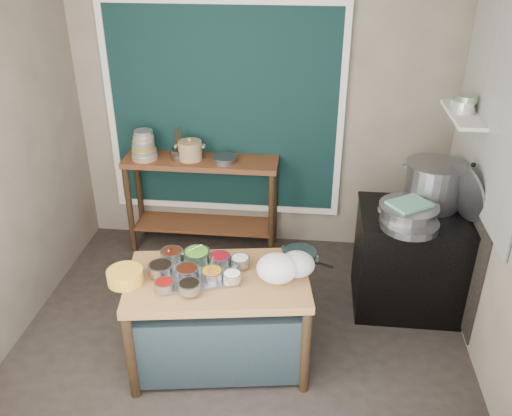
# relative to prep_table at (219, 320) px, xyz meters

# --- Properties ---
(floor) EXTENTS (3.50, 3.00, 0.02)m
(floor) POSITION_rel_prep_table_xyz_m (0.12, 0.30, -0.39)
(floor) COLOR #2D2622
(floor) RESTS_ON ground
(back_wall) EXTENTS (3.50, 0.02, 2.80)m
(back_wall) POSITION_rel_prep_table_xyz_m (0.12, 1.81, 1.02)
(back_wall) COLOR #7A715E
(back_wall) RESTS_ON floor
(right_wall) EXTENTS (0.02, 3.00, 2.80)m
(right_wall) POSITION_rel_prep_table_xyz_m (1.88, 0.30, 1.02)
(right_wall) COLOR #7A715E
(right_wall) RESTS_ON floor
(curtain_panel) EXTENTS (2.10, 0.02, 1.90)m
(curtain_panel) POSITION_rel_prep_table_xyz_m (-0.23, 1.77, 0.98)
(curtain_panel) COLOR black
(curtain_panel) RESTS_ON back_wall
(curtain_frame) EXTENTS (2.22, 0.03, 2.02)m
(curtain_frame) POSITION_rel_prep_table_xyz_m (-0.23, 1.76, 0.98)
(curtain_frame) COLOR beige
(curtain_frame) RESTS_ON back_wall
(tile_panel) EXTENTS (0.02, 1.70, 1.70)m
(tile_panel) POSITION_rel_prep_table_xyz_m (1.86, 0.85, 1.48)
(tile_panel) COLOR #B2B2AA
(tile_panel) RESTS_ON right_wall
(soot_patch) EXTENTS (0.01, 1.30, 1.30)m
(soot_patch) POSITION_rel_prep_table_xyz_m (1.86, 0.95, 0.32)
(soot_patch) COLOR black
(soot_patch) RESTS_ON right_wall
(wall_shelf) EXTENTS (0.22, 0.70, 0.03)m
(wall_shelf) POSITION_rel_prep_table_xyz_m (1.75, 1.15, 1.23)
(wall_shelf) COLOR beige
(wall_shelf) RESTS_ON right_wall
(prep_table) EXTENTS (1.35, 0.90, 0.75)m
(prep_table) POSITION_rel_prep_table_xyz_m (0.00, 0.00, 0.00)
(prep_table) COLOR brown
(prep_table) RESTS_ON floor
(back_counter) EXTENTS (1.45, 0.40, 0.95)m
(back_counter) POSITION_rel_prep_table_xyz_m (-0.43, 1.58, 0.10)
(back_counter) COLOR brown
(back_counter) RESTS_ON floor
(stove_block) EXTENTS (0.90, 0.68, 0.85)m
(stove_block) POSITION_rel_prep_table_xyz_m (1.47, 0.85, 0.05)
(stove_block) COLOR black
(stove_block) RESTS_ON floor
(stove_top) EXTENTS (0.92, 0.69, 0.03)m
(stove_top) POSITION_rel_prep_table_xyz_m (1.47, 0.85, 0.49)
(stove_top) COLOR black
(stove_top) RESTS_ON stove_block
(condiment_tray) EXTENTS (0.62, 0.52, 0.02)m
(condiment_tray) POSITION_rel_prep_table_xyz_m (-0.15, 0.00, 0.39)
(condiment_tray) COLOR gray
(condiment_tray) RESTS_ON prep_table
(condiment_bowls) EXTENTS (0.68, 0.53, 0.08)m
(condiment_bowls) POSITION_rel_prep_table_xyz_m (-0.17, 0.02, 0.43)
(condiment_bowls) COLOR gray
(condiment_bowls) RESTS_ON condiment_tray
(yellow_basin) EXTENTS (0.25, 0.25, 0.09)m
(yellow_basin) POSITION_rel_prep_table_xyz_m (-0.61, -0.12, 0.42)
(yellow_basin) COLOR #B38928
(yellow_basin) RESTS_ON prep_table
(saucepan) EXTENTS (0.32, 0.32, 0.13)m
(saucepan) POSITION_rel_prep_table_xyz_m (0.55, 0.19, 0.44)
(saucepan) COLOR gray
(saucepan) RESTS_ON prep_table
(plastic_bag_a) EXTENTS (0.34, 0.32, 0.21)m
(plastic_bag_a) POSITION_rel_prep_table_xyz_m (0.41, -0.00, 0.48)
(plastic_bag_a) COLOR white
(plastic_bag_a) RESTS_ON prep_table
(plastic_bag_b) EXTENTS (0.25, 0.21, 0.18)m
(plastic_bag_b) POSITION_rel_prep_table_xyz_m (0.54, 0.08, 0.47)
(plastic_bag_b) COLOR white
(plastic_bag_b) RESTS_ON prep_table
(bowl_stack) EXTENTS (0.24, 0.24, 0.27)m
(bowl_stack) POSITION_rel_prep_table_xyz_m (-0.95, 1.54, 0.69)
(bowl_stack) COLOR tan
(bowl_stack) RESTS_ON back_counter
(utensil_cup) EXTENTS (0.20, 0.20, 0.09)m
(utensil_cup) POSITION_rel_prep_table_xyz_m (-0.63, 1.57, 0.62)
(utensil_cup) COLOR gray
(utensil_cup) RESTS_ON back_counter
(ceramic_crock) EXTENTS (0.25, 0.25, 0.16)m
(ceramic_crock) POSITION_rel_prep_table_xyz_m (-0.52, 1.57, 0.65)
(ceramic_crock) COLOR #957D51
(ceramic_crock) RESTS_ON back_counter
(wide_bowl) EXTENTS (0.26, 0.26, 0.06)m
(wide_bowl) POSITION_rel_prep_table_xyz_m (-0.19, 1.53, 0.60)
(wide_bowl) COLOR gray
(wide_bowl) RESTS_ON back_counter
(stock_pot) EXTENTS (0.56, 0.56, 0.37)m
(stock_pot) POSITION_rel_prep_table_xyz_m (1.57, 1.00, 0.69)
(stock_pot) COLOR gray
(stock_pot) RESTS_ON stove_top
(pot_lid) EXTENTS (0.29, 0.49, 0.47)m
(pot_lid) POSITION_rel_prep_table_xyz_m (1.77, 0.80, 0.74)
(pot_lid) COLOR gray
(pot_lid) RESTS_ON stove_top
(steamer) EXTENTS (0.55, 0.55, 0.15)m
(steamer) POSITION_rel_prep_table_xyz_m (1.35, 0.69, 0.58)
(steamer) COLOR gray
(steamer) RESTS_ON stove_top
(green_cloth) EXTENTS (0.36, 0.35, 0.02)m
(green_cloth) POSITION_rel_prep_table_xyz_m (1.35, 0.69, 0.66)
(green_cloth) COLOR #589070
(green_cloth) RESTS_ON steamer
(shallow_pan) EXTENTS (0.57, 0.57, 0.06)m
(shallow_pan) POSITION_rel_prep_table_xyz_m (1.36, 0.61, 0.53)
(shallow_pan) COLOR gray
(shallow_pan) RESTS_ON stove_top
(shelf_bowl_stack) EXTENTS (0.17, 0.17, 0.13)m
(shelf_bowl_stack) POSITION_rel_prep_table_xyz_m (1.75, 1.16, 1.30)
(shelf_bowl_stack) COLOR silver
(shelf_bowl_stack) RESTS_ON wall_shelf
(shelf_bowl_green) EXTENTS (0.19, 0.19, 0.05)m
(shelf_bowl_green) POSITION_rel_prep_table_xyz_m (1.75, 1.33, 1.27)
(shelf_bowl_green) COLOR gray
(shelf_bowl_green) RESTS_ON wall_shelf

